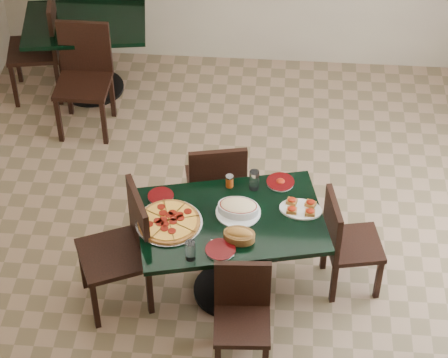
# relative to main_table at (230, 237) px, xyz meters

# --- Properties ---
(floor) EXTENTS (5.50, 5.50, 0.00)m
(floor) POSITION_rel_main_table_xyz_m (0.06, 0.30, -0.57)
(floor) COLOR #7F6249
(floor) RESTS_ON ground
(room_shell) EXTENTS (5.50, 5.50, 5.50)m
(room_shell) POSITION_rel_main_table_xyz_m (1.08, 2.03, 0.60)
(room_shell) COLOR silver
(room_shell) RESTS_ON floor
(main_table) EXTENTS (1.41, 1.08, 0.75)m
(main_table) POSITION_rel_main_table_xyz_m (0.00, 0.00, 0.00)
(main_table) COLOR black
(main_table) RESTS_ON floor
(back_table) EXTENTS (1.19, 0.95, 0.75)m
(back_table) POSITION_rel_main_table_xyz_m (-1.50, 2.43, -0.04)
(back_table) COLOR black
(back_table) RESTS_ON floor
(chair_far) EXTENTS (0.50, 0.50, 0.91)m
(chair_far) POSITION_rel_main_table_xyz_m (-0.15, 0.62, -0.06)
(chair_far) COLOR black
(chair_far) RESTS_ON floor
(chair_near) EXTENTS (0.39, 0.39, 0.80)m
(chair_near) POSITION_rel_main_table_xyz_m (0.12, -0.54, -0.13)
(chair_near) COLOR black
(chair_near) RESTS_ON floor
(chair_right) EXTENTS (0.46, 0.46, 0.83)m
(chair_right) POSITION_rel_main_table_xyz_m (0.80, 0.14, -0.11)
(chair_right) COLOR black
(chair_right) RESTS_ON floor
(chair_left) EXTENTS (0.60, 0.60, 0.97)m
(chair_left) POSITION_rel_main_table_xyz_m (-0.73, -0.10, -0.02)
(chair_left) COLOR black
(chair_left) RESTS_ON floor
(back_chair_near) EXTENTS (0.46, 0.46, 0.98)m
(back_chair_near) POSITION_rel_main_table_xyz_m (-1.42, 1.93, -0.01)
(back_chair_near) COLOR black
(back_chair_near) RESTS_ON floor
(back_chair_left) EXTENTS (0.54, 0.54, 0.99)m
(back_chair_left) POSITION_rel_main_table_xyz_m (-1.89, 2.35, -0.01)
(back_chair_left) COLOR black
(back_chair_left) RESTS_ON floor
(pepperoni_pizza) EXTENTS (0.46, 0.46, 0.04)m
(pepperoni_pizza) POSITION_rel_main_table_xyz_m (-0.41, -0.08, 0.20)
(pepperoni_pizza) COLOR #A9A9AF
(pepperoni_pizza) RESTS_ON main_table
(lasagna_casserole) EXTENTS (0.31, 0.31, 0.09)m
(lasagna_casserole) POSITION_rel_main_table_xyz_m (0.05, 0.06, 0.23)
(lasagna_casserole) COLOR silver
(lasagna_casserole) RESTS_ON main_table
(bread_basket) EXTENTS (0.23, 0.17, 0.09)m
(bread_basket) POSITION_rel_main_table_xyz_m (0.07, -0.19, 0.22)
(bread_basket) COLOR brown
(bread_basket) RESTS_ON main_table
(bruschetta_platter) EXTENTS (0.32, 0.24, 0.05)m
(bruschetta_platter) POSITION_rel_main_table_xyz_m (0.48, 0.12, 0.21)
(bruschetta_platter) COLOR silver
(bruschetta_platter) RESTS_ON main_table
(side_plate_near) EXTENTS (0.20, 0.20, 0.02)m
(side_plate_near) POSITION_rel_main_table_xyz_m (-0.04, -0.31, 0.19)
(side_plate_near) COLOR silver
(side_plate_near) RESTS_ON main_table
(side_plate_far_r) EXTENTS (0.20, 0.20, 0.03)m
(side_plate_far_r) POSITION_rel_main_table_xyz_m (0.33, 0.39, 0.19)
(side_plate_far_r) COLOR silver
(side_plate_far_r) RESTS_ON main_table
(side_plate_far_l) EXTENTS (0.18, 0.18, 0.02)m
(side_plate_far_l) POSITION_rel_main_table_xyz_m (-0.50, 0.18, 0.19)
(side_plate_far_l) COLOR silver
(side_plate_far_l) RESTS_ON main_table
(napkin_setting) EXTENTS (0.17, 0.17, 0.01)m
(napkin_setting) POSITION_rel_main_table_xyz_m (-0.03, -0.28, 0.18)
(napkin_setting) COLOR white
(napkin_setting) RESTS_ON main_table
(water_glass_a) EXTENTS (0.07, 0.07, 0.15)m
(water_glass_a) POSITION_rel_main_table_xyz_m (0.14, 0.32, 0.26)
(water_glass_a) COLOR silver
(water_glass_a) RESTS_ON main_table
(water_glass_b) EXTENTS (0.07, 0.07, 0.15)m
(water_glass_b) POSITION_rel_main_table_xyz_m (-0.23, -0.39, 0.25)
(water_glass_b) COLOR silver
(water_glass_b) RESTS_ON main_table
(pepper_shaker) EXTENTS (0.06, 0.06, 0.10)m
(pepper_shaker) POSITION_rel_main_table_xyz_m (-0.03, 0.33, 0.23)
(pepper_shaker) COLOR #B24B12
(pepper_shaker) RESTS_ON main_table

